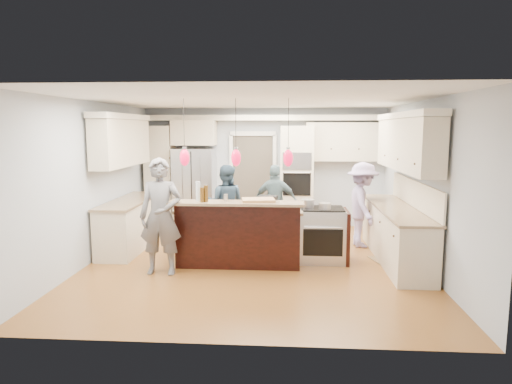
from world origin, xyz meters
TOP-DOWN VIEW (x-y plane):
  - ground_plane at (0.00, 0.00)m, footprint 6.00×6.00m
  - room_shell at (0.00, 0.00)m, footprint 5.54×6.04m
  - refrigerator at (-1.55, 2.64)m, footprint 0.90×0.70m
  - oven_column at (0.75, 2.67)m, footprint 0.72×0.69m
  - back_upper_cabinets at (-0.75, 2.76)m, footprint 5.30×0.61m
  - right_counter_run at (2.44, 0.30)m, footprint 0.64×3.10m
  - left_cabinets at (-2.44, 0.80)m, footprint 0.64×2.30m
  - kitchen_island at (-0.25, 0.07)m, footprint 2.10×1.46m
  - island_range at (1.16, 0.15)m, footprint 0.82×0.71m
  - pendant_lights at (-0.25, -0.51)m, footprint 1.75×0.15m
  - person_bar_end at (-1.40, -0.71)m, footprint 0.66×0.44m
  - person_far_left at (-0.67, 1.33)m, footprint 0.79×0.64m
  - person_far_right at (0.31, 1.60)m, footprint 0.92×0.44m
  - person_range_side at (1.97, 1.17)m, footprint 0.68×1.09m
  - floor_rug at (2.40, 0.07)m, footprint 0.88×1.09m
  - water_bottle at (-0.85, -0.49)m, footprint 0.07×0.07m
  - beer_bottle_a at (-0.71, -0.58)m, footprint 0.08×0.08m
  - beer_bottle_b at (-0.77, -0.63)m, footprint 0.07×0.07m
  - beer_bottle_c at (-0.76, -0.57)m, footprint 0.07×0.07m
  - drink_can at (-0.42, -0.50)m, footprint 0.08×0.08m
  - cutting_board at (0.09, -0.47)m, footprint 0.55×0.43m
  - pot_large at (0.89, 0.22)m, footprint 0.22×0.22m
  - pot_small at (1.17, 0.04)m, footprint 0.20×0.20m

SIDE VIEW (x-z plane):
  - ground_plane at x=0.00m, z-range 0.00..0.00m
  - floor_rug at x=2.40m, z-range 0.00..0.01m
  - island_range at x=1.16m, z-range 0.00..0.92m
  - kitchen_island at x=-0.25m, z-range -0.07..1.05m
  - person_far_right at x=0.31m, z-range 0.00..1.53m
  - person_far_left at x=-0.67m, z-range 0.00..1.54m
  - person_range_side at x=1.97m, z-range 0.00..1.62m
  - refrigerator at x=-1.55m, z-range 0.00..1.80m
  - person_bar_end at x=-1.40m, z-range 0.00..1.81m
  - pot_small at x=1.17m, z-range 0.92..1.02m
  - pot_large at x=0.89m, z-range 0.92..1.05m
  - right_counter_run at x=2.44m, z-range -0.20..2.31m
  - left_cabinets at x=-2.44m, z-range -0.20..2.31m
  - cutting_board at x=0.09m, z-range 1.12..1.16m
  - oven_column at x=0.75m, z-range 0.00..2.30m
  - drink_can at x=-0.42m, z-range 1.12..1.23m
  - beer_bottle_c at x=-0.76m, z-range 1.12..1.34m
  - beer_bottle_b at x=-0.77m, z-range 1.12..1.35m
  - beer_bottle_a at x=-0.71m, z-range 1.12..1.38m
  - water_bottle at x=-0.85m, z-range 1.12..1.43m
  - back_upper_cabinets at x=-0.75m, z-range 0.40..2.94m
  - pendant_lights at x=-0.25m, z-range 1.29..2.32m
  - room_shell at x=0.00m, z-range 0.46..3.18m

